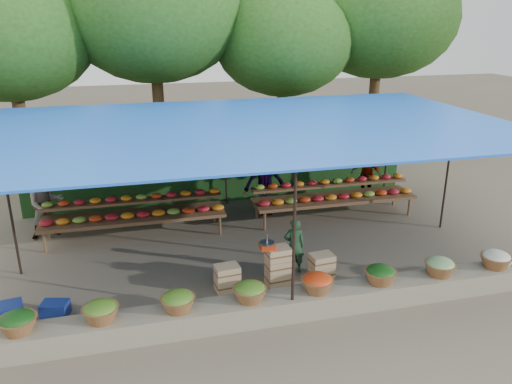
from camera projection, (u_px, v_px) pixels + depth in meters
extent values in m
plane|color=brown|center=(252.00, 248.00, 11.20)|extent=(60.00, 60.00, 0.00)
cube|color=slate|center=(289.00, 305.00, 8.62)|extent=(10.60, 0.55, 0.40)
cylinder|color=black|center=(294.00, 246.00, 8.08)|extent=(0.05, 0.05, 2.80)
cylinder|color=black|center=(10.00, 209.00, 9.62)|extent=(0.05, 0.05, 2.80)
cylinder|color=black|center=(447.00, 173.00, 11.85)|extent=(0.05, 0.05, 2.80)
cylinder|color=black|center=(34.00, 168.00, 12.27)|extent=(0.05, 0.05, 2.80)
cylinder|color=black|center=(226.00, 155.00, 13.38)|extent=(0.05, 0.05, 2.80)
cylinder|color=black|center=(388.00, 144.00, 14.50)|extent=(0.05, 0.05, 2.80)
cube|color=blue|center=(251.00, 125.00, 10.27)|extent=(10.80, 6.60, 0.04)
cube|color=blue|center=(279.00, 159.00, 8.50)|extent=(10.80, 2.19, 0.26)
cube|color=blue|center=(232.00, 116.00, 12.15)|extent=(10.80, 2.19, 0.26)
cylinder|color=#A2A1A6|center=(237.00, 146.00, 11.81)|extent=(9.60, 0.01, 0.01)
ellipsoid|color=yellow|center=(36.00, 171.00, 10.85)|extent=(0.23, 0.17, 0.30)
ellipsoid|color=yellow|center=(57.00, 169.00, 10.96)|extent=(0.23, 0.17, 0.30)
ellipsoid|color=yellow|center=(79.00, 168.00, 11.06)|extent=(0.23, 0.17, 0.30)
ellipsoid|color=yellow|center=(100.00, 166.00, 11.17)|extent=(0.23, 0.17, 0.30)
ellipsoid|color=yellow|center=(121.00, 165.00, 11.27)|extent=(0.23, 0.17, 0.30)
ellipsoid|color=yellow|center=(141.00, 164.00, 11.38)|extent=(0.23, 0.17, 0.30)
ellipsoid|color=yellow|center=(161.00, 162.00, 11.48)|extent=(0.23, 0.17, 0.30)
ellipsoid|color=yellow|center=(181.00, 161.00, 11.59)|extent=(0.23, 0.17, 0.30)
ellipsoid|color=yellow|center=(200.00, 160.00, 11.69)|extent=(0.23, 0.17, 0.30)
ellipsoid|color=yellow|center=(219.00, 159.00, 11.79)|extent=(0.23, 0.17, 0.30)
ellipsoid|color=yellow|center=(237.00, 157.00, 11.90)|extent=(0.23, 0.17, 0.30)
ellipsoid|color=yellow|center=(256.00, 156.00, 12.00)|extent=(0.23, 0.17, 0.30)
ellipsoid|color=yellow|center=(274.00, 155.00, 12.11)|extent=(0.23, 0.17, 0.30)
ellipsoid|color=yellow|center=(291.00, 154.00, 12.21)|extent=(0.23, 0.17, 0.30)
ellipsoid|color=yellow|center=(309.00, 152.00, 12.32)|extent=(0.23, 0.17, 0.30)
ellipsoid|color=yellow|center=(326.00, 151.00, 12.42)|extent=(0.23, 0.17, 0.30)
ellipsoid|color=yellow|center=(342.00, 150.00, 12.53)|extent=(0.23, 0.17, 0.30)
ellipsoid|color=yellow|center=(359.00, 149.00, 12.63)|extent=(0.23, 0.17, 0.30)
ellipsoid|color=yellow|center=(375.00, 148.00, 12.73)|extent=(0.23, 0.17, 0.30)
ellipsoid|color=yellow|center=(391.00, 147.00, 12.84)|extent=(0.23, 0.17, 0.30)
ellipsoid|color=yellow|center=(407.00, 146.00, 12.94)|extent=(0.23, 0.17, 0.30)
ellipsoid|color=#154612|center=(17.00, 319.00, 7.48)|extent=(0.52, 0.52, 0.23)
ellipsoid|color=#45741F|center=(100.00, 309.00, 7.76)|extent=(0.52, 0.52, 0.23)
ellipsoid|color=#45741F|center=(178.00, 298.00, 8.04)|extent=(0.52, 0.52, 0.23)
ellipsoid|color=#45741F|center=(250.00, 289.00, 8.32)|extent=(0.52, 0.52, 0.23)
ellipsoid|color=red|center=(317.00, 280.00, 8.59)|extent=(0.52, 0.52, 0.23)
ellipsoid|color=#154612|center=(381.00, 272.00, 8.87)|extent=(0.52, 0.52, 0.23)
ellipsoid|color=#76A366|center=(440.00, 264.00, 9.15)|extent=(0.52, 0.52, 0.23)
ellipsoid|color=beige|center=(496.00, 257.00, 9.43)|extent=(0.52, 0.52, 0.23)
cube|color=#204819|center=(224.00, 158.00, 13.66)|extent=(10.60, 0.06, 2.50)
cylinder|color=#3C2B16|center=(22.00, 123.00, 14.56)|extent=(0.36, 0.36, 3.97)
ellipsoid|color=#1D3B10|center=(7.00, 34.00, 13.74)|extent=(4.77, 4.77, 3.69)
cylinder|color=#3C2B16|center=(159.00, 106.00, 15.77)|extent=(0.36, 0.36, 4.48)
ellipsoid|color=#1D3B10|center=(153.00, 12.00, 14.84)|extent=(5.39, 5.39, 4.17)
cylinder|color=#3C2B16|center=(282.00, 114.00, 16.55)|extent=(0.36, 0.36, 3.71)
ellipsoid|color=#1D3B10|center=(283.00, 41.00, 15.78)|extent=(4.47, 4.47, 3.45)
cylinder|color=#3C2B16|center=(374.00, 98.00, 17.63)|extent=(0.36, 0.36, 4.35)
ellipsoid|color=#1D3B10|center=(380.00, 17.00, 16.72)|extent=(5.24, 5.24, 4.05)
cube|color=brown|center=(134.00, 217.00, 11.64)|extent=(4.20, 0.95, 0.08)
cube|color=brown|center=(133.00, 201.00, 11.82)|extent=(4.20, 0.35, 0.06)
cylinder|color=brown|center=(44.00, 242.00, 10.90)|extent=(0.06, 0.06, 0.50)
cylinder|color=brown|center=(220.00, 225.00, 11.81)|extent=(0.06, 0.06, 0.50)
cylinder|color=brown|center=(49.00, 228.00, 11.63)|extent=(0.06, 0.06, 0.50)
cylinder|color=brown|center=(214.00, 213.00, 12.54)|extent=(0.06, 0.06, 0.50)
ellipsoid|color=#B31922|center=(46.00, 223.00, 11.03)|extent=(0.31, 0.26, 0.13)
ellipsoid|color=olive|center=(47.00, 205.00, 11.35)|extent=(0.26, 0.22, 0.12)
ellipsoid|color=orange|center=(63.00, 221.00, 11.11)|extent=(0.31, 0.26, 0.13)
ellipsoid|color=red|center=(64.00, 203.00, 11.43)|extent=(0.26, 0.22, 0.12)
ellipsoid|color=olive|center=(79.00, 220.00, 11.19)|extent=(0.31, 0.26, 0.13)
ellipsoid|color=#B31922|center=(80.00, 202.00, 11.51)|extent=(0.26, 0.22, 0.12)
ellipsoid|color=red|center=(96.00, 218.00, 11.27)|extent=(0.31, 0.26, 0.13)
ellipsoid|color=orange|center=(95.00, 201.00, 11.59)|extent=(0.26, 0.22, 0.12)
ellipsoid|color=#B31922|center=(112.00, 217.00, 11.35)|extent=(0.31, 0.26, 0.13)
ellipsoid|color=#B31922|center=(111.00, 199.00, 11.67)|extent=(0.26, 0.22, 0.12)
ellipsoid|color=orange|center=(127.00, 216.00, 11.43)|extent=(0.31, 0.26, 0.13)
ellipsoid|color=orange|center=(126.00, 198.00, 11.76)|extent=(0.26, 0.22, 0.12)
ellipsoid|color=#B31922|center=(143.00, 214.00, 11.52)|extent=(0.31, 0.26, 0.13)
ellipsoid|color=olive|center=(141.00, 197.00, 11.84)|extent=(0.26, 0.22, 0.12)
ellipsoid|color=orange|center=(158.00, 213.00, 11.60)|extent=(0.31, 0.26, 0.13)
ellipsoid|color=red|center=(156.00, 196.00, 11.92)|extent=(0.26, 0.22, 0.12)
ellipsoid|color=olive|center=(174.00, 211.00, 11.68)|extent=(0.31, 0.26, 0.13)
ellipsoid|color=#B31922|center=(171.00, 194.00, 12.00)|extent=(0.26, 0.22, 0.12)
ellipsoid|color=red|center=(188.00, 210.00, 11.76)|extent=(0.31, 0.26, 0.13)
ellipsoid|color=orange|center=(186.00, 193.00, 12.08)|extent=(0.26, 0.22, 0.12)
ellipsoid|color=#B31922|center=(203.00, 209.00, 11.84)|extent=(0.31, 0.26, 0.13)
ellipsoid|color=#B31922|center=(200.00, 192.00, 12.16)|extent=(0.26, 0.22, 0.12)
ellipsoid|color=orange|center=(218.00, 207.00, 11.92)|extent=(0.31, 0.26, 0.13)
ellipsoid|color=orange|center=(214.00, 191.00, 12.24)|extent=(0.26, 0.22, 0.12)
cube|color=brown|center=(334.00, 198.00, 12.80)|extent=(4.20, 0.95, 0.08)
cube|color=brown|center=(330.00, 185.00, 12.98)|extent=(4.20, 0.35, 0.06)
cylinder|color=brown|center=(265.00, 220.00, 12.06)|extent=(0.06, 0.06, 0.50)
cylinder|color=brown|center=(409.00, 206.00, 12.97)|extent=(0.06, 0.06, 0.50)
cylinder|color=brown|center=(257.00, 209.00, 12.80)|extent=(0.06, 0.06, 0.50)
cylinder|color=brown|center=(394.00, 196.00, 13.70)|extent=(0.06, 0.06, 0.50)
ellipsoid|color=#B31922|center=(264.00, 203.00, 12.19)|extent=(0.31, 0.26, 0.13)
ellipsoid|color=olive|center=(259.00, 187.00, 12.51)|extent=(0.26, 0.22, 0.12)
ellipsoid|color=orange|center=(278.00, 202.00, 12.27)|extent=(0.31, 0.26, 0.13)
ellipsoid|color=red|center=(273.00, 186.00, 12.59)|extent=(0.26, 0.22, 0.12)
ellipsoid|color=olive|center=(291.00, 201.00, 12.35)|extent=(0.31, 0.26, 0.13)
ellipsoid|color=#B31922|center=(286.00, 185.00, 12.67)|extent=(0.26, 0.22, 0.12)
ellipsoid|color=red|center=(305.00, 200.00, 12.43)|extent=(0.31, 0.26, 0.13)
ellipsoid|color=orange|center=(299.00, 184.00, 12.75)|extent=(0.26, 0.22, 0.12)
ellipsoid|color=#B31922|center=(318.00, 198.00, 12.51)|extent=(0.31, 0.26, 0.13)
ellipsoid|color=#B31922|center=(312.00, 183.00, 12.84)|extent=(0.26, 0.22, 0.12)
ellipsoid|color=orange|center=(331.00, 197.00, 12.60)|extent=(0.31, 0.26, 0.13)
ellipsoid|color=orange|center=(325.00, 182.00, 12.92)|extent=(0.26, 0.22, 0.12)
ellipsoid|color=#B31922|center=(344.00, 196.00, 12.68)|extent=(0.31, 0.26, 0.13)
ellipsoid|color=olive|center=(337.00, 181.00, 13.00)|extent=(0.26, 0.22, 0.12)
ellipsoid|color=orange|center=(356.00, 195.00, 12.76)|extent=(0.31, 0.26, 0.13)
ellipsoid|color=red|center=(350.00, 180.00, 13.08)|extent=(0.26, 0.22, 0.12)
ellipsoid|color=olive|center=(369.00, 194.00, 12.84)|extent=(0.31, 0.26, 0.13)
ellipsoid|color=#B31922|center=(362.00, 179.00, 13.16)|extent=(0.26, 0.22, 0.12)
ellipsoid|color=red|center=(381.00, 193.00, 12.92)|extent=(0.31, 0.26, 0.13)
ellipsoid|color=orange|center=(374.00, 178.00, 13.24)|extent=(0.26, 0.22, 0.12)
ellipsoid|color=#B31922|center=(393.00, 192.00, 13.00)|extent=(0.31, 0.26, 0.13)
ellipsoid|color=#B31922|center=(386.00, 177.00, 13.32)|extent=(0.26, 0.22, 0.12)
ellipsoid|color=orange|center=(405.00, 191.00, 13.08)|extent=(0.31, 0.26, 0.13)
ellipsoid|color=orange|center=(398.00, 176.00, 13.40)|extent=(0.26, 0.22, 0.12)
cube|color=tan|center=(227.00, 284.00, 9.45)|extent=(0.48, 0.38, 0.25)
cube|color=tan|center=(227.00, 272.00, 9.36)|extent=(0.48, 0.38, 0.25)
cube|color=tan|center=(278.00, 278.00, 9.68)|extent=(0.48, 0.38, 0.25)
cube|color=tan|center=(278.00, 266.00, 9.59)|extent=(0.48, 0.38, 0.25)
cube|color=tan|center=(278.00, 253.00, 9.51)|extent=(0.48, 0.38, 0.25)
cube|color=tan|center=(321.00, 272.00, 9.89)|extent=(0.48, 0.38, 0.25)
cube|color=tan|center=(322.00, 260.00, 9.80)|extent=(0.48, 0.38, 0.25)
cube|color=red|center=(267.00, 246.00, 9.40)|extent=(0.27, 0.23, 0.11)
cylinder|color=#A2A1A6|center=(267.00, 243.00, 9.37)|extent=(0.29, 0.29, 0.03)
cylinder|color=#A2A1A6|center=(267.00, 239.00, 9.35)|extent=(0.03, 0.03, 0.20)
imported|color=#1B3B23|center=(294.00, 246.00, 9.99)|extent=(0.47, 0.35, 1.16)
imported|color=slate|center=(46.00, 203.00, 11.53)|extent=(0.96, 0.85, 1.66)
imported|color=slate|center=(266.00, 181.00, 12.84)|extent=(1.21, 0.75, 1.81)
imported|color=slate|center=(366.00, 175.00, 13.85)|extent=(0.87, 0.90, 1.51)
cube|color=navy|center=(55.00, 309.00, 8.62)|extent=(0.51, 0.41, 0.27)
cube|color=navy|center=(6.00, 313.00, 8.45)|extent=(0.59, 0.47, 0.32)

